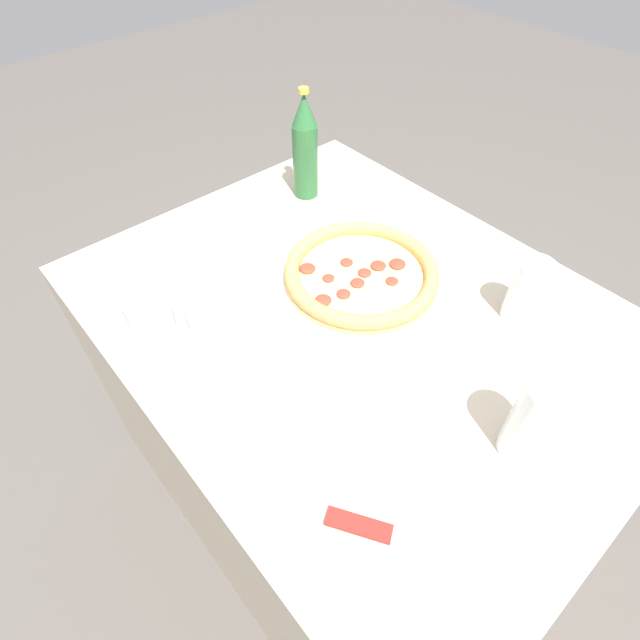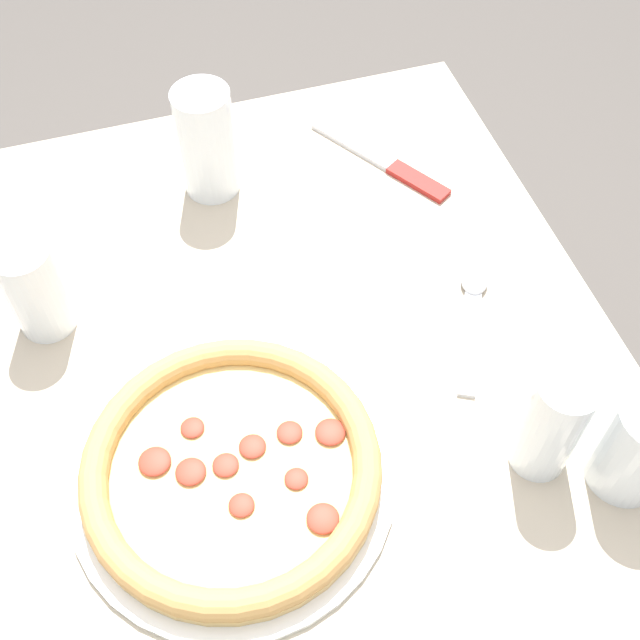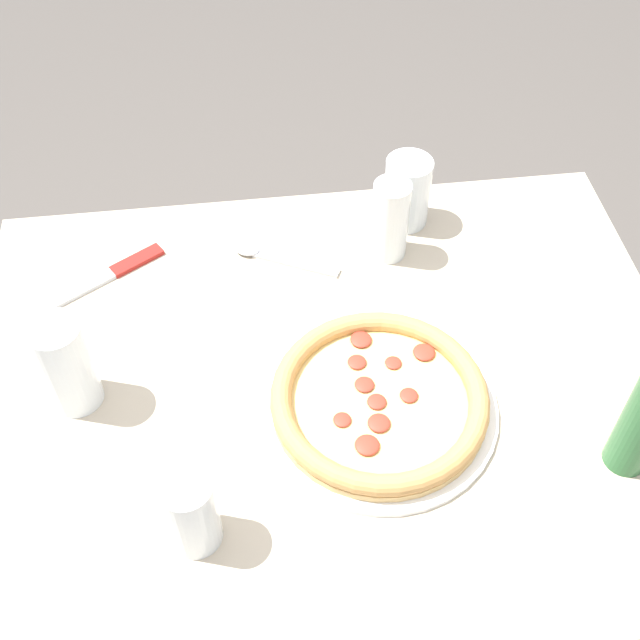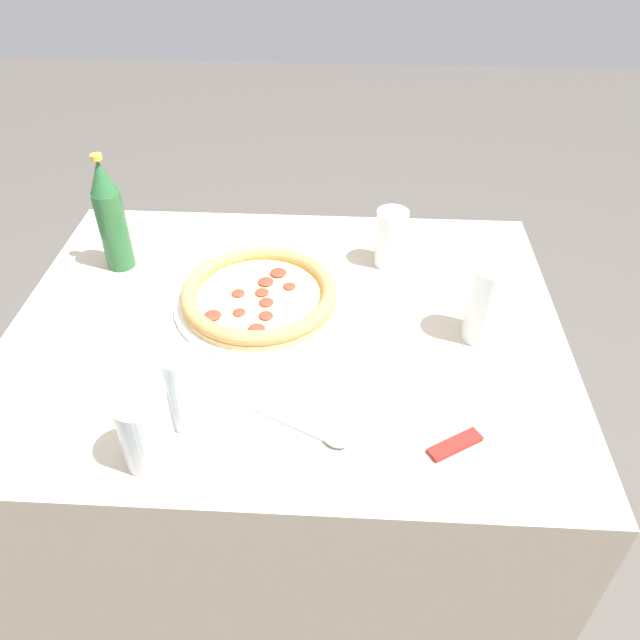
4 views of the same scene
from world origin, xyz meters
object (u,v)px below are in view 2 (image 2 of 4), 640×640
object	(u,v)px
pizza_margherita	(232,470)
spoon	(472,308)
glass_red_wine	(638,449)
glass_iced_tea	(551,426)
glass_lemonade	(36,290)
knife	(385,162)
glass_cola	(207,147)

from	to	relation	value
pizza_margherita	spoon	xyz separation A→B (m)	(-0.13, 0.32, -0.02)
glass_red_wine	glass_iced_tea	bearing A→B (deg)	-119.85
glass_lemonade	glass_iced_tea	distance (m)	0.57
glass_iced_tea	spoon	size ratio (longest dim) A/B	0.81
pizza_margherita	glass_red_wine	world-z (taller)	glass_red_wine
glass_lemonade	glass_iced_tea	size ratio (longest dim) A/B	0.88
glass_lemonade	knife	bearing A→B (deg)	106.00
knife	spoon	distance (m)	0.27
pizza_margherita	glass_iced_tea	world-z (taller)	glass_iced_tea
glass_iced_tea	glass_lemonade	bearing A→B (deg)	-124.90
glass_cola	spoon	bearing A→B (deg)	40.20
glass_red_wine	glass_iced_tea	size ratio (longest dim) A/B	0.87
glass_cola	glass_red_wine	size ratio (longest dim) A/B	1.23
glass_cola	glass_red_wine	xyz separation A→B (m)	(0.53, 0.31, -0.01)
glass_cola	knife	size ratio (longest dim) A/B	0.75
glass_cola	glass_iced_tea	xyz separation A→B (m)	(0.49, 0.24, -0.00)
pizza_margherita	glass_iced_tea	xyz separation A→B (m)	(0.07, 0.31, 0.05)
glass_cola	glass_lemonade	world-z (taller)	glass_cola
glass_cola	pizza_margherita	bearing A→B (deg)	-9.78
glass_lemonade	knife	distance (m)	0.49
glass_lemonade	glass_iced_tea	world-z (taller)	glass_iced_tea
pizza_margherita	knife	bearing A→B (deg)	142.00
glass_cola	glass_red_wine	world-z (taller)	glass_cola
spoon	pizza_margherita	bearing A→B (deg)	-68.40
glass_lemonade	spoon	distance (m)	0.50
glass_red_wine	spoon	xyz separation A→B (m)	(-0.24, -0.06, -0.05)
glass_lemonade	spoon	size ratio (longest dim) A/B	0.71
glass_red_wine	pizza_margherita	bearing A→B (deg)	-106.23
pizza_margherita	glass_cola	world-z (taller)	glass_cola
glass_red_wine	glass_iced_tea	world-z (taller)	glass_iced_tea
pizza_margherita	knife	xyz separation A→B (m)	(-0.39, 0.31, -0.02)
glass_red_wine	knife	xyz separation A→B (m)	(-0.50, -0.08, -0.05)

